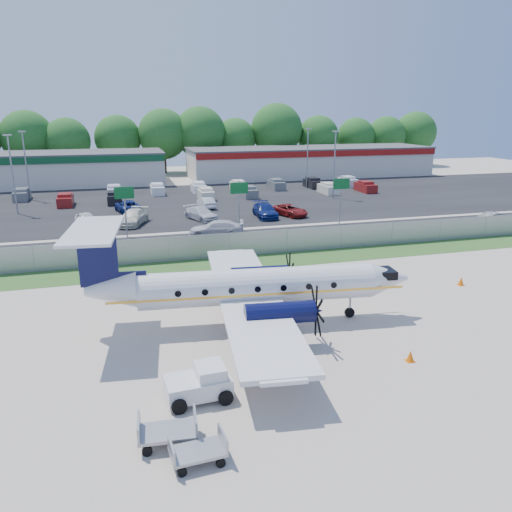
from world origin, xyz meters
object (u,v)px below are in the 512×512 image
object	(u,v)px
aircraft	(250,286)
baggage_cart_far	(198,451)
pushback_tug	(201,383)
baggage_cart_near	(168,431)

from	to	relation	value
aircraft	baggage_cart_far	size ratio (longest dim) A/B	9.68
pushback_tug	baggage_cart_near	size ratio (longest dim) A/B	1.25
aircraft	baggage_cart_far	world-z (taller)	aircraft
aircraft	baggage_cart_near	world-z (taller)	aircraft
aircraft	baggage_cart_far	bearing A→B (deg)	-113.89
baggage_cart_near	baggage_cart_far	xyz separation A→B (m)	(0.88, -1.32, -0.06)
baggage_cart_near	baggage_cart_far	distance (m)	1.58
baggage_cart_far	baggage_cart_near	bearing A→B (deg)	123.78
pushback_tug	baggage_cart_near	world-z (taller)	pushback_tug
aircraft	baggage_cart_near	xyz separation A→B (m)	(-5.63, -9.41, -1.74)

